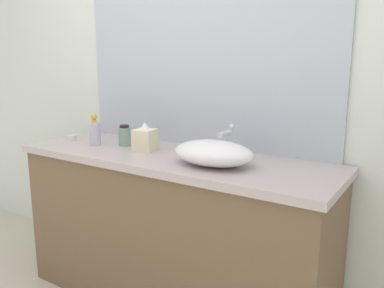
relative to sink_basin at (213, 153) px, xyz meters
The scene contains 9 objects.
bathroom_wall_rear 0.62m from the sink_basin, 128.58° to the left, with size 6.00×0.06×2.60m, color silver.
vanity_counter 0.58m from the sink_basin, 168.69° to the left, with size 1.79×0.58×0.87m.
wall_mirror_panel 0.68m from the sink_basin, 130.27° to the left, with size 1.64×0.01×1.13m, color #B2BCC6.
sink_basin is the anchor object (origin of this frame).
faucet 0.16m from the sink_basin, 90.00° to the left, with size 0.03×0.14×0.18m.
soap_dispenser 0.83m from the sink_basin, behind, with size 0.07×0.07×0.19m.
lotion_bottle 0.67m from the sink_basin, behind, with size 0.07×0.07×0.12m.
tissue_box 0.48m from the sink_basin, behind, with size 0.13×0.13×0.16m.
candle_jar 1.06m from the sink_basin, behind, with size 0.06×0.06×0.03m, color silver.
Camera 1 is at (1.23, -1.26, 1.37)m, focal length 36.98 mm.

